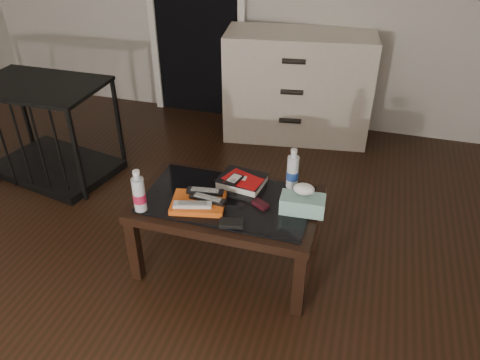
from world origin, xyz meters
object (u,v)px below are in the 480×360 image
at_px(pet_crate, 51,144).
at_px(tissue_box, 303,204).
at_px(water_bottle_left, 139,191).
at_px(dresser, 297,86).
at_px(water_bottle_right, 293,168).
at_px(textbook, 242,181).
at_px(coffee_table, 228,208).

height_order(pet_crate, tissue_box, pet_crate).
bearing_deg(water_bottle_left, pet_crate, 145.16).
bearing_deg(dresser, pet_crate, -153.77).
bearing_deg(water_bottle_left, water_bottle_right, 31.44).
distance_m(textbook, tissue_box, 0.41).
height_order(pet_crate, water_bottle_right, pet_crate).
bearing_deg(coffee_table, tissue_box, 0.52).
bearing_deg(dresser, tissue_box, -86.80).
relative_size(textbook, tissue_box, 1.09).
distance_m(water_bottle_left, water_bottle_right, 0.84).
distance_m(textbook, water_bottle_right, 0.30).
xyz_separation_m(dresser, pet_crate, (-1.66, -1.13, -0.22)).
distance_m(dresser, water_bottle_right, 1.55).
xyz_separation_m(textbook, water_bottle_left, (-0.44, -0.38, 0.10)).
distance_m(pet_crate, water_bottle_left, 1.49).
xyz_separation_m(dresser, water_bottle_left, (-0.47, -1.96, 0.13)).
relative_size(coffee_table, dresser, 0.79).
distance_m(coffee_table, water_bottle_right, 0.42).
relative_size(water_bottle_left, water_bottle_right, 1.00).
bearing_deg(coffee_table, water_bottle_right, 35.21).
relative_size(pet_crate, textbook, 4.01).
relative_size(water_bottle_right, tissue_box, 1.03).
bearing_deg(water_bottle_left, tissue_box, 15.31).
height_order(dresser, water_bottle_right, dresser).
bearing_deg(tissue_box, textbook, 153.48).
height_order(coffee_table, textbook, textbook).
bearing_deg(water_bottle_right, dresser, 99.28).
relative_size(dresser, water_bottle_left, 5.29).
height_order(water_bottle_left, tissue_box, water_bottle_left).
height_order(water_bottle_left, water_bottle_right, same).
relative_size(pet_crate, water_bottle_right, 4.21).
distance_m(coffee_table, pet_crate, 1.72).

